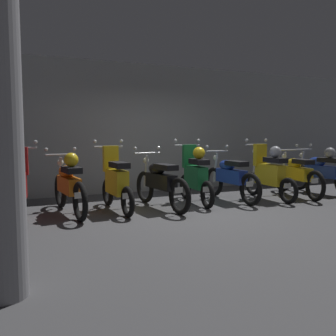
% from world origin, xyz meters
% --- Properties ---
extents(ground_plane, '(80.00, 80.00, 0.00)m').
position_xyz_m(ground_plane, '(0.00, 0.00, 0.00)').
color(ground_plane, '#424244').
extents(back_wall, '(16.00, 0.30, 3.05)m').
position_xyz_m(back_wall, '(0.00, 2.67, 1.52)').
color(back_wall, gray).
rests_on(back_wall, ground).
extents(motorbike_slot_1, '(0.58, 1.67, 1.29)m').
position_xyz_m(motorbike_slot_1, '(-2.90, 0.61, 0.57)').
color(motorbike_slot_1, black).
rests_on(motorbike_slot_1, ground).
extents(motorbike_slot_2, '(0.59, 1.95, 1.15)m').
position_xyz_m(motorbike_slot_2, '(-2.07, 0.67, 0.53)').
color(motorbike_slot_2, black).
rests_on(motorbike_slot_2, ground).
extents(motorbike_slot_3, '(0.59, 1.68, 1.29)m').
position_xyz_m(motorbike_slot_3, '(-1.24, 0.61, 0.53)').
color(motorbike_slot_3, black).
rests_on(motorbike_slot_3, ground).
extents(motorbike_slot_4, '(0.59, 1.95, 1.15)m').
position_xyz_m(motorbike_slot_4, '(-0.42, 0.51, 0.49)').
color(motorbike_slot_4, black).
rests_on(motorbike_slot_4, ground).
extents(motorbike_slot_5, '(0.59, 1.68, 1.29)m').
position_xyz_m(motorbike_slot_5, '(0.42, 0.68, 0.57)').
color(motorbike_slot_5, black).
rests_on(motorbike_slot_5, ground).
extents(motorbike_slot_6, '(0.59, 1.95, 1.15)m').
position_xyz_m(motorbike_slot_6, '(1.24, 0.66, 0.49)').
color(motorbike_slot_6, black).
rests_on(motorbike_slot_6, ground).
extents(motorbike_slot_7, '(0.59, 1.68, 1.29)m').
position_xyz_m(motorbike_slot_7, '(2.07, 0.44, 0.57)').
color(motorbike_slot_7, black).
rests_on(motorbike_slot_7, ground).
extents(motorbike_slot_8, '(0.62, 1.93, 1.03)m').
position_xyz_m(motorbike_slot_8, '(2.91, 0.49, 0.49)').
color(motorbike_slot_8, black).
rests_on(motorbike_slot_8, ground).
extents(motorbike_slot_9, '(0.59, 1.94, 1.15)m').
position_xyz_m(motorbike_slot_9, '(3.73, 0.57, 0.53)').
color(motorbike_slot_9, black).
rests_on(motorbike_slot_9, ground).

